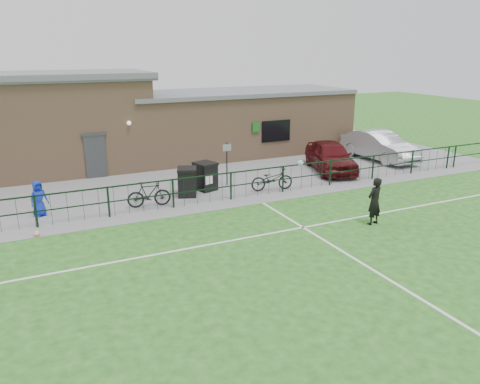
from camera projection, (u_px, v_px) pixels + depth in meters
name	position (u px, v px, depth m)	size (l,w,h in m)	color
ground	(321.00, 290.00, 12.28)	(90.00, 90.00, 0.00)	#225D1B
paving_strip	(169.00, 172.00, 23.94)	(34.00, 13.00, 0.02)	gray
pitch_line_touch	(211.00, 204.00, 19.02)	(28.00, 0.10, 0.01)	white
pitch_line_mid	(253.00, 237.00, 15.73)	(28.00, 0.10, 0.01)	white
pitch_line_perp	(381.00, 274.00, 13.09)	(0.10, 16.00, 0.01)	white
perimeter_fence	(209.00, 189.00, 19.02)	(28.00, 0.10, 1.20)	black
wheelie_bin_left	(187.00, 183.00, 19.91)	(0.75, 0.86, 1.14)	black
wheelie_bin_right	(205.00, 177.00, 20.75)	(0.77, 0.87, 1.17)	black
sign_post	(227.00, 164.00, 21.39)	(0.06, 0.06, 2.00)	black
car_maroon	(330.00, 156.00, 23.96)	(1.82, 4.53, 1.54)	#4C0D11
car_silver	(379.00, 146.00, 26.38)	(1.71, 4.89, 1.61)	#A8AAB0
bicycle_d	(149.00, 194.00, 18.55)	(0.49, 1.72, 1.03)	black
bicycle_e	(272.00, 179.00, 20.73)	(0.67, 1.92, 1.01)	black
spectator_child	(39.00, 198.00, 17.47)	(0.67, 0.43, 1.36)	#132CB7
goalkeeper_kick	(373.00, 200.00, 16.66)	(1.96, 2.97, 1.97)	black
ball_ground	(36.00, 234.00, 15.71)	(0.22, 0.22, 0.22)	white
clubhouse	(136.00, 122.00, 25.53)	(24.25, 5.40, 4.96)	tan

